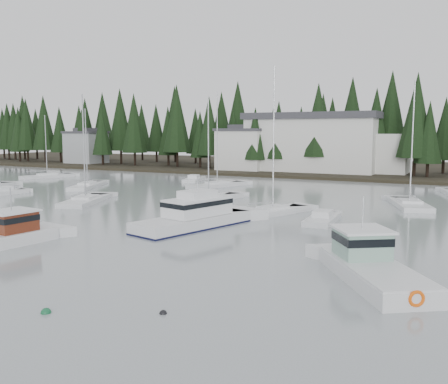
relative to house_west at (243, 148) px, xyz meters
The scene contains 19 objects.
far_shore_land 25.88m from the house_west, 45.00° to the left, with size 240.00×54.00×1.00m, color black.
conifer_treeline 19.87m from the house_west, 21.25° to the left, with size 200.00×22.00×20.00m, color black, non-canonical shape.
house_west is the anchor object (origin of this frame).
house_far_west 42.05m from the house_west, behind, with size 8.48×7.42×8.25m.
harbor_inn 15.45m from the house_west, 12.52° to the left, with size 29.50×11.50×10.90m.
cabin_cruiser_center 57.24m from the house_west, 69.00° to the right, with size 6.10×11.51×4.73m.
lobster_boat_teal 71.76m from the house_west, 59.46° to the right, with size 7.55×9.08×4.93m.
sailboat_0 36.52m from the house_west, 133.73° to the right, with size 4.87×9.34×11.21m.
sailboat_1 50.20m from the house_west, 61.65° to the right, with size 5.48×8.71×14.53m.
sailboat_2 26.95m from the house_west, 72.97° to the right, with size 5.57×10.12×14.05m.
sailboat_3 35.89m from the house_west, 103.36° to the right, with size 6.47×10.38×11.65m.
sailboat_4 46.68m from the house_west, 87.22° to the right, with size 6.09×9.77×12.52m.
sailboat_7 48.21m from the house_west, 43.38° to the right, with size 5.77×9.28×13.67m.
sailboat_11 41.81m from the house_west, 70.36° to the right, with size 4.19×10.58×12.04m.
runabout_0 47.37m from the house_west, 104.84° to the right, with size 3.09×6.02×1.42m.
runabout_1 54.73m from the house_west, 57.59° to the right, with size 2.66×6.51×1.42m.
runabout_3 20.42m from the house_west, 88.32° to the right, with size 3.91×6.83×1.42m.
mooring_buoy_green 77.47m from the house_west, 71.36° to the right, with size 0.46×0.46×0.46m, color #145933.
mooring_buoy_dark 76.96m from the house_west, 67.55° to the right, with size 0.34×0.34×0.34m, color black.
Camera 1 is at (23.29, -9.41, 7.90)m, focal length 40.00 mm.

